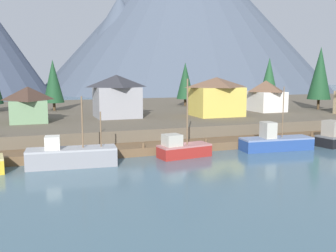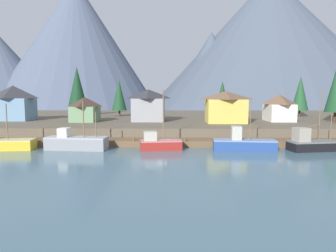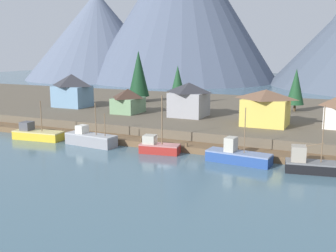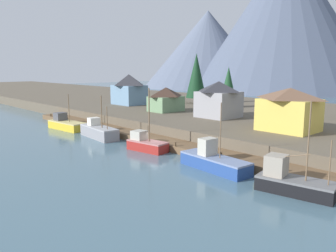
# 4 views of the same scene
# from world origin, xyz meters

# --- Properties ---
(ground_plane) EXTENTS (400.00, 400.00, 1.00)m
(ground_plane) POSITION_xyz_m (0.00, 20.00, -0.50)
(ground_plane) COLOR #476675
(dock) EXTENTS (80.00, 4.00, 1.60)m
(dock) POSITION_xyz_m (0.00, 1.99, 0.50)
(dock) COLOR brown
(dock) RESTS_ON ground_plane
(shoreline_bank) EXTENTS (400.00, 56.00, 2.50)m
(shoreline_bank) POSITION_xyz_m (0.00, 32.00, 1.25)
(shoreline_bank) COLOR brown
(shoreline_bank) RESTS_ON ground_plane
(mountain_west_peak) EXTENTS (77.13, 77.13, 45.52)m
(mountain_west_peak) POSITION_xyz_m (-100.72, 129.21, 22.76)
(mountain_west_peak) COLOR slate
(mountain_west_peak) RESTS_ON ground_plane
(mountain_central_peak) EXTENTS (95.53, 95.53, 74.23)m
(mountain_central_peak) POSITION_xyz_m (-54.85, 137.14, 37.12)
(mountain_central_peak) COLOR #4C566B
(mountain_central_peak) RESTS_ON ground_plane
(fishing_boat_yellow) EXTENTS (9.32, 3.93, 6.89)m
(fishing_boat_yellow) POSITION_xyz_m (-23.66, -2.15, 0.97)
(fishing_boat_yellow) COLOR gold
(fishing_boat_yellow) RESTS_ON ground_plane
(fishing_boat_grey) EXTENTS (9.31, 3.55, 7.25)m
(fishing_boat_grey) POSITION_xyz_m (-12.42, -1.91, 1.09)
(fishing_boat_grey) COLOR gray
(fishing_boat_grey) RESTS_ON ground_plane
(fishing_boat_red) EXTENTS (6.36, 3.23, 8.97)m
(fishing_boat_red) POSITION_xyz_m (0.08, -1.78, 1.01)
(fishing_boat_red) COLOR maroon
(fishing_boat_red) RESTS_ON ground_plane
(fishing_boat_blue) EXTENTS (9.30, 3.48, 7.93)m
(fishing_boat_blue) POSITION_xyz_m (12.63, -1.87, 1.02)
(fishing_boat_blue) COLOR navy
(fishing_boat_blue) RESTS_ON ground_plane
(fishing_boat_black) EXTENTS (7.48, 4.02, 8.84)m
(fishing_boat_black) POSITION_xyz_m (22.44, -2.24, 1.09)
(fishing_boat_black) COLOR black
(fishing_boat_black) RESTS_ON ground_plane
(house_green) EXTENTS (5.33, 6.89, 5.13)m
(house_green) POSITION_xyz_m (-16.41, 17.27, 5.13)
(house_green) COLOR #6B8E66
(house_green) RESTS_ON shoreline_bank
(house_blue) EXTENTS (8.16, 6.43, 7.62)m
(house_blue) POSITION_xyz_m (-32.92, 19.78, 6.40)
(house_blue) COLOR #6689A8
(house_blue) RESTS_ON shoreline_bank
(house_yellow) EXTENTS (8.06, 6.75, 6.36)m
(house_yellow) POSITION_xyz_m (12.83, 15.06, 5.74)
(house_yellow) COLOR gold
(house_yellow) RESTS_ON shoreline_bank
(house_grey) EXTENTS (7.08, 6.92, 6.77)m
(house_grey) POSITION_xyz_m (-3.09, 18.50, 5.95)
(house_grey) COLOR gray
(house_grey) RESTS_ON shoreline_bank
(conifer_near_right) EXTENTS (3.84, 3.84, 9.47)m
(conifer_near_right) POSITION_xyz_m (-11.93, 33.10, 7.97)
(conifer_near_right) COLOR #4C3823
(conifer_near_right) RESTS_ON shoreline_bank
(conifer_mid_right) EXTENTS (5.32, 5.32, 12.94)m
(conifer_mid_right) POSITION_xyz_m (-23.34, 34.45, 9.69)
(conifer_mid_right) COLOR #4C3823
(conifer_mid_right) RESTS_ON shoreline_bank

